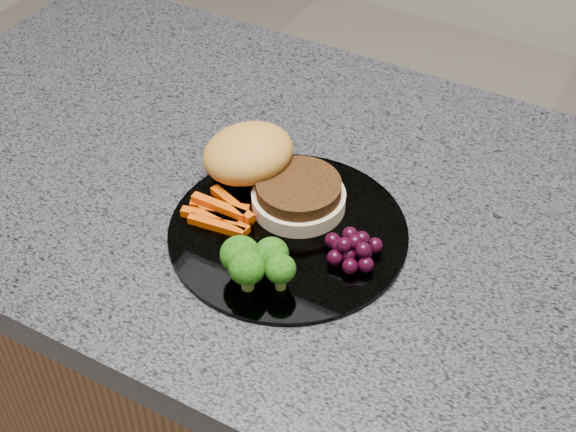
% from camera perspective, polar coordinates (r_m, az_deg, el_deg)
% --- Properties ---
extents(countertop, '(1.20, 0.60, 0.04)m').
position_cam_1_polar(countertop, '(0.92, 3.62, -0.25)').
color(countertop, '#4C4D56').
rests_on(countertop, island_cabinet).
extents(plate, '(0.26, 0.26, 0.01)m').
position_cam_1_polar(plate, '(0.87, 0.00, -1.11)').
color(plate, white).
rests_on(plate, countertop).
extents(burger, '(0.19, 0.13, 0.06)m').
position_cam_1_polar(burger, '(0.90, -1.61, 3.23)').
color(burger, beige).
rests_on(burger, plate).
extents(carrot_sticks, '(0.08, 0.05, 0.02)m').
position_cam_1_polar(carrot_sticks, '(0.88, -4.76, 0.23)').
color(carrot_sticks, '#CA4203').
rests_on(carrot_sticks, plate).
extents(broccoli, '(0.08, 0.06, 0.05)m').
position_cam_1_polar(broccoli, '(0.80, -2.32, -3.20)').
color(broccoli, olive).
rests_on(broccoli, plate).
extents(grape_bunch, '(0.06, 0.06, 0.03)m').
position_cam_1_polar(grape_bunch, '(0.83, 4.64, -2.34)').
color(grape_bunch, black).
rests_on(grape_bunch, plate).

